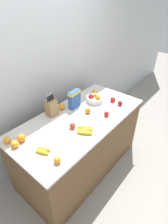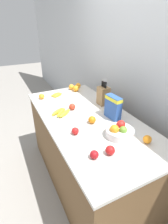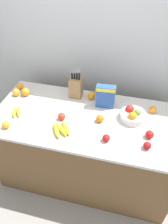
% 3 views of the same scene
% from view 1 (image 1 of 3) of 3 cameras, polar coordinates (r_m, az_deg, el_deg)
% --- Properties ---
extents(ground_plane, '(14.00, 14.00, 0.00)m').
position_cam_1_polar(ground_plane, '(2.82, -1.12, -16.59)').
color(ground_plane, gray).
extents(wall_back, '(9.00, 0.06, 2.60)m').
position_cam_1_polar(wall_back, '(2.43, -13.42, 11.93)').
color(wall_back, silver).
rests_on(wall_back, ground_plane).
extents(counter, '(1.81, 0.87, 0.90)m').
position_cam_1_polar(counter, '(2.49, -1.24, -10.06)').
color(counter, brown).
rests_on(counter, ground_plane).
extents(knife_block, '(0.13, 0.11, 0.33)m').
position_cam_1_polar(knife_block, '(2.22, -10.61, 1.49)').
color(knife_block, '#937047').
rests_on(knife_block, counter).
extents(cereal_box, '(0.19, 0.09, 0.24)m').
position_cam_1_polar(cereal_box, '(2.34, -3.16, 4.51)').
color(cereal_box, '#2D56A8').
rests_on(cereal_box, counter).
extents(fruit_bowl, '(0.24, 0.24, 0.12)m').
position_cam_1_polar(fruit_bowl, '(2.50, 3.51, 4.36)').
color(fruit_bowl, silver).
rests_on(fruit_bowl, counter).
extents(banana_bunch_left, '(0.21, 0.24, 0.04)m').
position_cam_1_polar(banana_bunch_left, '(1.97, 0.29, -5.92)').
color(banana_bunch_left, yellow).
rests_on(banana_bunch_left, counter).
extents(banana_bunch_right, '(0.13, 0.17, 0.04)m').
position_cam_1_polar(banana_bunch_right, '(1.79, -13.26, -12.15)').
color(banana_bunch_right, yellow).
rests_on(banana_bunch_right, counter).
extents(apple_near_bananas, '(0.07, 0.07, 0.07)m').
position_cam_1_polar(apple_near_bananas, '(2.22, 7.34, -0.62)').
color(apple_near_bananas, red).
rests_on(apple_near_bananas, counter).
extents(apple_rear, '(0.07, 0.07, 0.07)m').
position_cam_1_polar(apple_rear, '(2.47, 11.71, 2.84)').
color(apple_rear, '#A31419').
rests_on(apple_rear, counter).
extents(apple_leftmost, '(0.07, 0.07, 0.07)m').
position_cam_1_polar(apple_leftmost, '(2.53, 9.39, 4.04)').
color(apple_leftmost, red).
rests_on(apple_leftmost, counter).
extents(apple_middle, '(0.07, 0.07, 0.07)m').
position_cam_1_polar(apple_middle, '(2.01, -3.78, -4.48)').
color(apple_middle, red).
rests_on(apple_middle, counter).
extents(orange_front_right, '(0.07, 0.07, 0.07)m').
position_cam_1_polar(orange_front_right, '(1.67, -8.74, -15.15)').
color(orange_front_right, orange).
rests_on(orange_front_right, counter).
extents(orange_by_cereal, '(0.09, 0.09, 0.09)m').
position_cam_1_polar(orange_by_cereal, '(1.95, -19.76, -7.91)').
color(orange_by_cereal, orange).
rests_on(orange_by_cereal, counter).
extents(orange_front_left, '(0.07, 0.07, 0.07)m').
position_cam_1_polar(orange_front_left, '(2.25, 1.28, 0.45)').
color(orange_front_left, orange).
rests_on(orange_front_left, counter).
extents(orange_mid_right, '(0.07, 0.07, 0.07)m').
position_cam_1_polar(orange_mid_right, '(2.71, 3.37, 6.61)').
color(orange_mid_right, orange).
rests_on(orange_mid_right, counter).
extents(orange_near_bowl, '(0.08, 0.08, 0.08)m').
position_cam_1_polar(orange_near_bowl, '(2.35, -7.24, 1.78)').
color(orange_near_bowl, orange).
rests_on(orange_near_bowl, counter).
extents(orange_mid_left, '(0.08, 0.08, 0.08)m').
position_cam_1_polar(orange_mid_left, '(1.99, -23.87, -8.38)').
color(orange_mid_left, orange).
rests_on(orange_mid_left, counter).
extents(orange_back_center, '(0.08, 0.08, 0.08)m').
position_cam_1_polar(orange_back_center, '(1.91, -21.68, -9.73)').
color(orange_back_center, orange).
rests_on(orange_back_center, counter).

